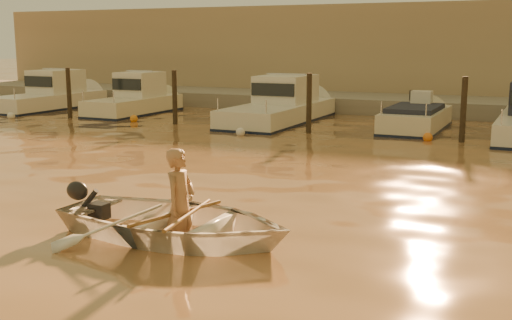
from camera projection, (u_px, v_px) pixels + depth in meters
The scene contains 19 objects.
dinghy at pixel (175, 221), 10.02m from camera, with size 2.76×3.87×0.80m, color silver.
person at pixel (180, 204), 9.92m from camera, with size 0.64×0.42×1.74m, color #9D714E.
outboard_motor at pixel (98, 211), 10.64m from camera, with size 0.90×0.40×0.70m, color black, non-canonical shape.
oar_port at pixel (189, 214), 9.89m from camera, with size 0.06×0.06×2.10m, color brown.
oar_starboard at pixel (178, 213), 9.97m from camera, with size 0.06×0.06×2.10m, color brown.
moored_boat_0 at pixel (48, 95), 29.18m from camera, with size 2.07×6.65×1.75m, color white, non-canonical shape.
moored_boat_1 at pixel (134, 99), 27.22m from camera, with size 1.87×5.69×1.75m, color beige, non-canonical shape.
moored_boat_2 at pixel (279, 106), 24.44m from camera, with size 2.26×7.57×1.75m, color silver, non-canonical shape.
moored_boat_3 at pixel (416, 123), 22.36m from camera, with size 1.78×5.24×0.95m, color beige, non-canonical shape.
piling_0 at pixel (69, 95), 25.86m from camera, with size 0.18×0.18×2.20m, color #2D2319.
piling_1 at pixel (175, 100), 23.79m from camera, with size 0.18×0.18×2.20m, color #2D2319.
piling_2 at pixel (309, 106), 21.59m from camera, with size 0.18×0.18×2.20m, color #2D2319.
piling_3 at pixel (463, 113), 19.51m from camera, with size 0.18×0.18×2.20m, color #2D2319.
fender_a at pixel (11, 116), 25.68m from camera, with size 0.30×0.30×0.30m, color silver.
fender_b at pixel (134, 119), 24.76m from camera, with size 0.30×0.30×0.30m, color orange.
fender_c at pixel (240, 132), 21.09m from camera, with size 0.30×0.30×0.30m, color silver.
fender_d at pixel (428, 137), 19.95m from camera, with size 0.30×0.30×0.30m, color orange.
quay at pixel (373, 107), 28.50m from camera, with size 52.00×4.00×1.00m, color gray.
waterfront_building at pixel (402, 54), 33.00m from camera, with size 46.00×7.00×4.80m, color #9E8466.
Camera 1 is at (7.28, -6.50, 3.05)m, focal length 45.00 mm.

